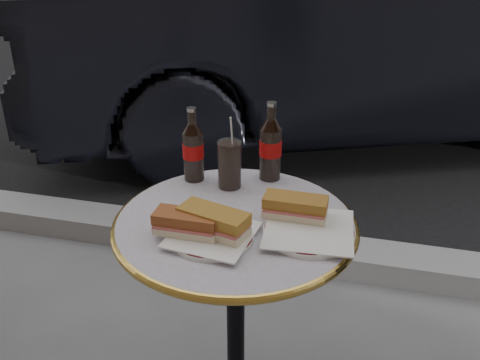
% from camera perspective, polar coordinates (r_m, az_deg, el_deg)
% --- Properties ---
extents(asphalt_road, '(40.00, 8.00, 0.00)m').
position_cam_1_polar(asphalt_road, '(6.30, 11.36, 13.02)').
color(asphalt_road, black).
rests_on(asphalt_road, ground).
extents(curb, '(40.00, 0.20, 0.12)m').
position_cam_1_polar(curb, '(2.47, 4.87, -7.43)').
color(curb, gray).
rests_on(curb, ground).
extents(bistro_table, '(0.62, 0.62, 0.73)m').
position_cam_1_polar(bistro_table, '(1.58, -0.46, -15.74)').
color(bistro_table, '#BAB2C4').
rests_on(bistro_table, ground).
extents(plate_left, '(0.25, 0.25, 0.01)m').
position_cam_1_polar(plate_left, '(1.28, -2.98, -6.09)').
color(plate_left, silver).
rests_on(plate_left, bistro_table).
extents(plate_right, '(0.24, 0.24, 0.01)m').
position_cam_1_polar(plate_right, '(1.31, 7.35, -5.50)').
color(plate_right, white).
rests_on(plate_right, bistro_table).
extents(sandwich_left_a, '(0.15, 0.07, 0.05)m').
position_cam_1_polar(sandwich_left_a, '(1.27, -5.70, -4.74)').
color(sandwich_left_a, brown).
rests_on(sandwich_left_a, plate_left).
extents(sandwich_left_b, '(0.18, 0.12, 0.06)m').
position_cam_1_polar(sandwich_left_b, '(1.27, -2.83, -4.57)').
color(sandwich_left_b, '#A26F29').
rests_on(sandwich_left_b, plate_left).
extents(sandwich_right, '(0.16, 0.08, 0.05)m').
position_cam_1_polar(sandwich_right, '(1.33, 5.90, -3.01)').
color(sandwich_right, '#9B6727').
rests_on(sandwich_right, plate_right).
extents(cola_bottle_left, '(0.07, 0.07, 0.22)m').
position_cam_1_polar(cola_bottle_left, '(1.52, -5.04, 3.82)').
color(cola_bottle_left, black).
rests_on(cola_bottle_left, bistro_table).
extents(cola_bottle_right, '(0.07, 0.07, 0.23)m').
position_cam_1_polar(cola_bottle_right, '(1.52, 3.29, 4.16)').
color(cola_bottle_right, black).
rests_on(cola_bottle_right, bistro_table).
extents(cola_glass, '(0.09, 0.09, 0.14)m').
position_cam_1_polar(cola_glass, '(1.49, -1.13, 1.68)').
color(cola_glass, black).
rests_on(cola_glass, bistro_table).
extents(parked_car, '(3.21, 4.75, 1.48)m').
position_cam_1_polar(parked_car, '(3.83, 14.30, 15.49)').
color(parked_car, black).
rests_on(parked_car, ground).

